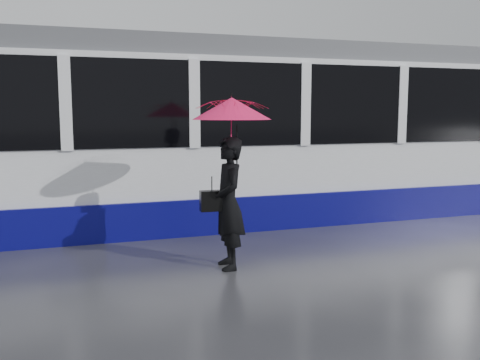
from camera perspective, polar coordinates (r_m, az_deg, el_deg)
name	(u,v)px	position (r m, az deg, el deg)	size (l,w,h in m)	color
ground	(243,253)	(7.99, 0.32, -7.75)	(90.00, 90.00, 0.00)	#2A2A2F
rails	(200,220)	(10.32, -4.26, -4.25)	(34.00, 1.51, 0.02)	#3F3D38
tram	(301,133)	(10.84, 6.50, 4.95)	(26.00, 2.56, 3.35)	white
woman	(228,203)	(7.06, -1.25, -2.50)	(0.64, 0.42, 1.75)	black
umbrella	(232,124)	(6.98, -0.88, 5.99)	(1.09, 1.09, 1.18)	#FC158E
handbag	(212,201)	(7.01, -3.01, -2.23)	(0.32, 0.15, 0.45)	black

